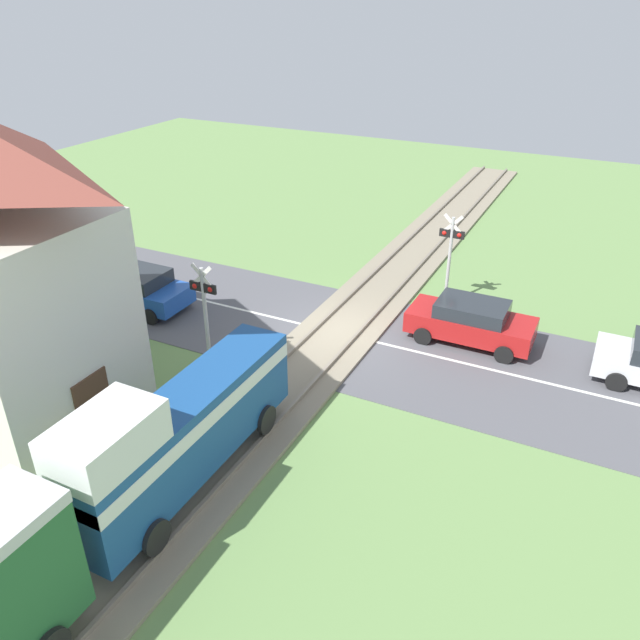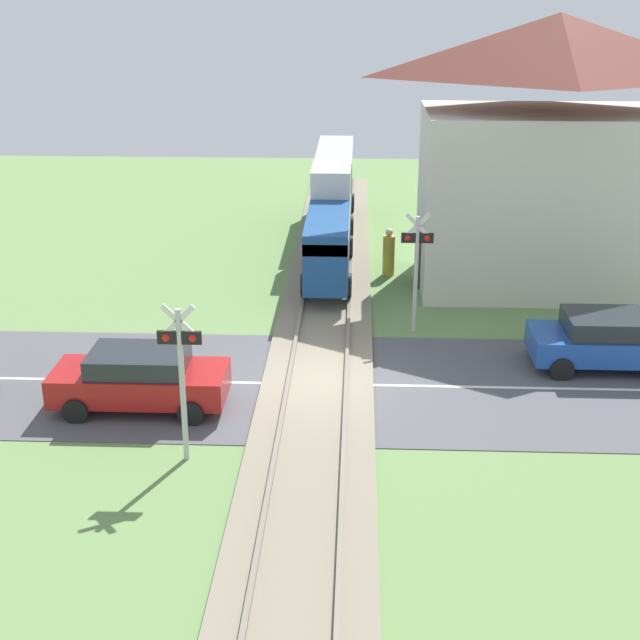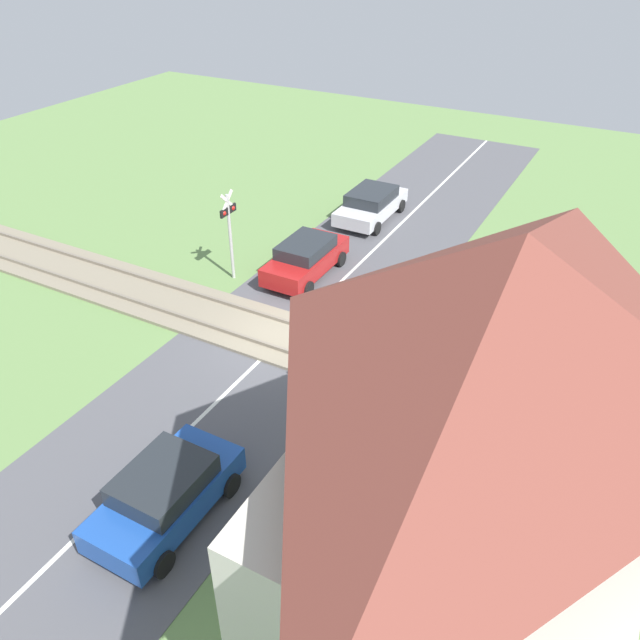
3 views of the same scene
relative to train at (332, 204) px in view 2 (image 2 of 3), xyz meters
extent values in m
plane|color=#66894C|center=(0.00, -11.56, -1.85)|extent=(60.00, 60.00, 0.00)
cube|color=#515156|center=(0.00, -11.56, -1.84)|extent=(48.00, 6.40, 0.02)
cube|color=silver|center=(0.00, -11.56, -1.83)|extent=(48.00, 0.12, 0.00)
cube|color=gray|center=(0.00, -11.56, -1.79)|extent=(2.80, 48.00, 0.12)
cube|color=slate|center=(-0.72, -11.56, -1.67)|extent=(0.10, 48.00, 0.12)
cube|color=slate|center=(0.72, -11.56, -1.67)|extent=(0.10, 48.00, 0.12)
cube|color=navy|center=(0.00, -3.42, -0.28)|extent=(1.35, 6.80, 1.90)
cube|color=silver|center=(0.00, -3.42, 0.24)|extent=(1.37, 6.80, 0.36)
cube|color=silver|center=(0.00, -1.11, 1.12)|extent=(1.35, 2.18, 0.90)
cylinder|color=black|center=(-0.72, -5.60, -1.23)|extent=(0.14, 0.76, 0.76)
cylinder|color=black|center=(0.72, -5.60, -1.23)|extent=(0.14, 0.76, 0.76)
cylinder|color=black|center=(-0.72, -1.25, -1.23)|extent=(0.14, 0.76, 0.76)
cylinder|color=black|center=(0.72, -1.25, -1.23)|extent=(0.14, 0.76, 0.76)
cube|color=#235B33|center=(0.00, 3.41, -0.03)|extent=(1.35, 6.07, 2.40)
cube|color=#BCBCC1|center=(0.00, 3.41, 1.29)|extent=(1.41, 6.07, 0.24)
cylinder|color=black|center=(-0.72, 1.47, -1.23)|extent=(0.14, 0.76, 0.76)
cylinder|color=black|center=(0.72, 1.47, -1.23)|extent=(0.14, 0.76, 0.76)
cylinder|color=black|center=(-0.72, 5.35, -1.23)|extent=(0.14, 0.76, 0.76)
cylinder|color=black|center=(0.72, 5.35, -1.23)|extent=(0.14, 0.76, 0.76)
cube|color=#A81919|center=(-4.12, -13.00, -1.21)|extent=(4.08, 1.69, 0.69)
cube|color=#23282D|center=(-4.12, -13.00, -0.63)|extent=(2.24, 1.55, 0.46)
cylinder|color=black|center=(-2.79, -12.15, -1.55)|extent=(0.60, 0.18, 0.60)
cylinder|color=black|center=(-2.79, -13.84, -1.55)|extent=(0.60, 0.18, 0.60)
cylinder|color=black|center=(-5.44, -12.15, -1.55)|extent=(0.60, 0.18, 0.60)
cylinder|color=black|center=(-5.44, -13.84, -1.55)|extent=(0.60, 0.18, 0.60)
cube|color=#1E4CA8|center=(7.41, -10.12, -1.22)|extent=(3.79, 1.79, 0.66)
cube|color=#23282D|center=(7.41, -10.12, -0.64)|extent=(2.08, 1.65, 0.49)
cylinder|color=black|center=(6.17, -11.01, -1.55)|extent=(0.60, 0.18, 0.60)
cylinder|color=black|center=(6.17, -9.22, -1.55)|extent=(0.60, 0.18, 0.60)
cylinder|color=black|center=(8.64, -9.22, -1.55)|extent=(0.60, 0.18, 0.60)
cylinder|color=#B7B7B7|center=(-2.61, -15.35, -0.16)|extent=(0.12, 0.12, 3.40)
cube|color=black|center=(-2.61, -15.35, 0.93)|extent=(0.90, 0.08, 0.28)
sphere|color=red|center=(-2.88, -15.35, 0.93)|extent=(0.18, 0.18, 0.18)
sphere|color=red|center=(-2.34, -15.35, 0.93)|extent=(0.18, 0.18, 0.18)
cube|color=silver|center=(-2.61, -15.35, 1.29)|extent=(0.72, 0.04, 0.72)
cube|color=silver|center=(-2.61, -15.35, 1.29)|extent=(0.72, 0.04, 0.72)
cylinder|color=#B7B7B7|center=(2.61, -7.76, -0.16)|extent=(0.12, 0.12, 3.40)
cube|color=black|center=(2.61, -7.76, 0.93)|extent=(0.90, 0.08, 0.28)
sphere|color=red|center=(2.88, -7.76, 0.93)|extent=(0.18, 0.18, 0.18)
sphere|color=red|center=(2.34, -7.76, 0.93)|extent=(0.18, 0.18, 0.18)
cube|color=silver|center=(2.61, -7.76, 1.29)|extent=(0.72, 0.04, 0.72)
cube|color=silver|center=(2.61, -7.76, 1.29)|extent=(0.72, 0.04, 0.72)
cube|color=beige|center=(6.92, -3.47, 1.01)|extent=(7.82, 4.50, 5.72)
pyramid|color=brown|center=(6.92, -3.47, 5.78)|extent=(8.44, 4.86, 1.92)
cube|color=#472D1E|center=(2.99, -3.47, -0.80)|extent=(0.06, 1.10, 2.10)
cylinder|color=gold|center=(2.02, -2.59, -1.16)|extent=(0.41, 0.41, 1.38)
sphere|color=beige|center=(2.02, -2.59, -0.34)|extent=(0.25, 0.25, 0.25)
camera|label=1|loc=(-7.73, 5.38, 8.59)|focal=35.00mm
camera|label=2|loc=(0.94, -31.81, 7.71)|focal=50.00mm
camera|label=3|loc=(14.21, -2.40, 10.04)|focal=35.00mm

